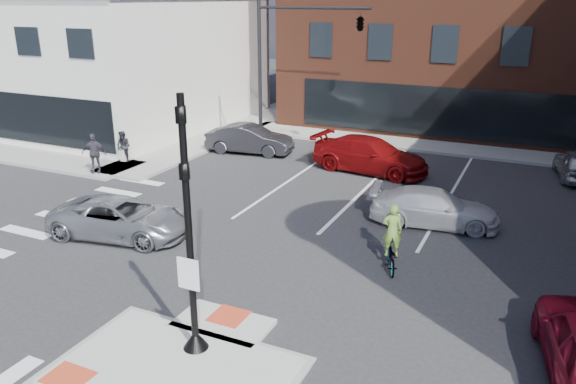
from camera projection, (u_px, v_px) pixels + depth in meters
The scene contains 15 objects.
ground at pixel (187, 361), 12.91m from camera, with size 120.00×120.00×0.00m, color #28282B.
refuge_island at pixel (180, 365), 12.67m from camera, with size 5.40×4.65×0.13m.
sidewalk_nw at pixel (99, 139), 32.66m from camera, with size 23.50×20.50×0.15m.
sidewalk_n at pixel (466, 149), 30.50m from camera, with size 26.00×3.00×0.15m, color gray.
building_nw at pixel (82, 55), 37.39m from camera, with size 20.40×16.40×14.40m.
building_far_left at pixel (445, 27), 57.33m from camera, with size 10.00×12.00×10.00m, color slate.
signal_pole at pixel (191, 262), 12.47m from camera, with size 0.60×0.60×5.98m.
mast_arm_signal at pixel (331, 33), 27.64m from camera, with size 6.10×2.24×8.00m.
silver_suv at pixel (121, 218), 19.41m from camera, with size 2.26×4.91×1.36m, color #A5A7AC.
white_pickup at pixel (434, 208), 20.40m from camera, with size 1.87×4.61×1.34m, color silver.
bg_car_dark at pixel (250, 139), 29.83m from camera, with size 1.60×4.58×1.51m, color #26252A.
bg_car_red at pixel (370, 155), 26.63m from camera, with size 2.28×5.61×1.63m, color maroon.
cyclist at pixel (391, 248), 17.05m from camera, with size 1.13×1.75×2.11m.
pedestrian_a at pixel (123, 147), 27.66m from camera, with size 0.75×0.59×1.55m, color black.
pedestrian_b at pixel (94, 153), 25.90m from camera, with size 1.09×0.45×1.86m, color #36333E.
Camera 1 is at (6.74, -8.89, 7.93)m, focal length 35.00 mm.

